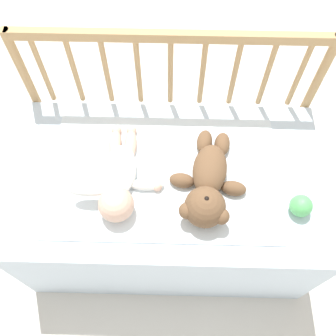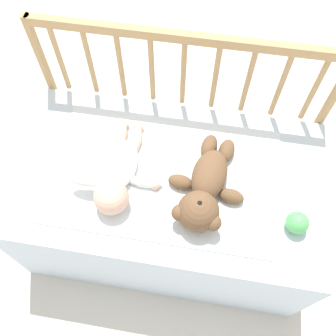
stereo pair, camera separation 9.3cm
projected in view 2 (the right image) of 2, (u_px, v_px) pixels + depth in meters
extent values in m
plane|color=silver|center=(168.00, 225.00, 1.88)|extent=(12.00, 12.00, 0.00)
cube|color=silver|center=(168.00, 203.00, 1.65)|extent=(1.20, 0.69, 0.52)
cylinder|color=tan|center=(56.00, 96.00, 1.72)|extent=(0.04, 0.04, 0.88)
cylinder|color=tan|center=(314.00, 130.00, 1.62)|extent=(0.04, 0.04, 0.88)
cube|color=tan|center=(185.00, 37.00, 1.30)|extent=(1.16, 0.03, 0.04)
cylinder|color=tan|center=(60.00, 59.00, 1.50)|extent=(0.02, 0.02, 0.33)
cylinder|color=tan|center=(90.00, 63.00, 1.49)|extent=(0.02, 0.02, 0.33)
cylinder|color=tan|center=(121.00, 67.00, 1.48)|extent=(0.02, 0.02, 0.33)
cylinder|color=tan|center=(152.00, 70.00, 1.47)|extent=(0.02, 0.02, 0.33)
cylinder|color=tan|center=(183.00, 74.00, 1.46)|extent=(0.02, 0.02, 0.33)
cylinder|color=tan|center=(215.00, 78.00, 1.45)|extent=(0.02, 0.02, 0.33)
cylinder|color=tan|center=(248.00, 82.00, 1.44)|extent=(0.02, 0.02, 0.33)
cylinder|color=tan|center=(280.00, 86.00, 1.43)|extent=(0.02, 0.02, 0.33)
cylinder|color=tan|center=(314.00, 90.00, 1.42)|extent=(0.02, 0.02, 0.33)
cube|color=white|center=(164.00, 175.00, 1.42)|extent=(0.86, 0.54, 0.01)
ellipsoid|color=brown|center=(209.00, 175.00, 1.36)|extent=(0.15, 0.22, 0.11)
sphere|color=brown|center=(198.00, 211.00, 1.27)|extent=(0.15, 0.15, 0.15)
sphere|color=tan|center=(199.00, 207.00, 1.24)|extent=(0.06, 0.06, 0.06)
sphere|color=black|center=(200.00, 204.00, 1.22)|extent=(0.02, 0.02, 0.02)
sphere|color=brown|center=(213.00, 223.00, 1.25)|extent=(0.06, 0.06, 0.06)
sphere|color=brown|center=(180.00, 213.00, 1.27)|extent=(0.06, 0.06, 0.06)
ellipsoid|color=brown|center=(231.00, 196.00, 1.35)|extent=(0.10, 0.07, 0.06)
ellipsoid|color=brown|center=(181.00, 182.00, 1.38)|extent=(0.10, 0.07, 0.06)
ellipsoid|color=brown|center=(226.00, 151.00, 1.44)|extent=(0.07, 0.11, 0.06)
ellipsoid|color=brown|center=(209.00, 146.00, 1.45)|extent=(0.07, 0.11, 0.06)
ellipsoid|color=white|center=(121.00, 164.00, 1.41)|extent=(0.12, 0.22, 0.07)
sphere|color=beige|center=(111.00, 198.00, 1.31)|extent=(0.13, 0.13, 0.13)
ellipsoid|color=white|center=(145.00, 182.00, 1.39)|extent=(0.13, 0.05, 0.04)
ellipsoid|color=white|center=(86.00, 181.00, 1.33)|extent=(0.13, 0.05, 0.04)
sphere|color=beige|center=(155.00, 185.00, 1.38)|extent=(0.04, 0.04, 0.04)
sphere|color=beige|center=(82.00, 175.00, 1.40)|extent=(0.04, 0.04, 0.04)
ellipsoid|color=beige|center=(136.00, 140.00, 1.48)|extent=(0.05, 0.13, 0.05)
ellipsoid|color=beige|center=(120.00, 138.00, 1.48)|extent=(0.05, 0.13, 0.05)
sphere|color=beige|center=(139.00, 127.00, 1.51)|extent=(0.04, 0.04, 0.04)
sphere|color=beige|center=(124.00, 125.00, 1.51)|extent=(0.04, 0.04, 0.04)
sphere|color=#59BF66|center=(297.00, 223.00, 1.29)|extent=(0.08, 0.08, 0.08)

